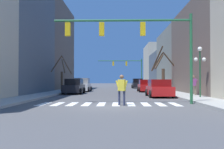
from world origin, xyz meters
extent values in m
plane|color=#4C4C4F|center=(0.00, 0.00, 0.00)|extent=(240.00, 240.00, 0.00)
cube|color=#515B66|center=(-10.81, 13.60, 6.73)|extent=(6.00, 12.52, 13.46)
cube|color=#66564C|center=(-10.81, 27.46, 6.82)|extent=(6.00, 15.20, 13.65)
cube|color=#66564C|center=(10.81, 13.59, 4.75)|extent=(6.00, 14.81, 9.49)
cube|color=gray|center=(10.81, 27.84, 4.68)|extent=(6.00, 13.70, 9.35)
cube|color=#515B66|center=(10.81, 40.79, 3.59)|extent=(6.00, 12.20, 7.18)
cube|color=#BCB299|center=(10.81, 53.58, 5.26)|extent=(6.00, 13.38, 10.52)
cube|color=white|center=(-4.05, 1.62, 0.00)|extent=(0.45, 2.60, 0.01)
cube|color=white|center=(-3.15, 1.62, 0.00)|extent=(0.45, 2.60, 0.01)
cube|color=white|center=(-2.25, 1.62, 0.00)|extent=(0.45, 2.60, 0.01)
cube|color=white|center=(-1.35, 1.62, 0.00)|extent=(0.45, 2.60, 0.01)
cube|color=white|center=(-0.45, 1.62, 0.00)|extent=(0.45, 2.60, 0.01)
cube|color=white|center=(0.45, 1.62, 0.00)|extent=(0.45, 2.60, 0.01)
cube|color=white|center=(1.35, 1.62, 0.00)|extent=(0.45, 2.60, 0.01)
cube|color=white|center=(2.25, 1.62, 0.00)|extent=(0.45, 2.60, 0.01)
cube|color=white|center=(3.15, 1.62, 0.00)|extent=(0.45, 2.60, 0.01)
cube|color=white|center=(4.05, 1.62, 0.00)|extent=(0.45, 2.60, 0.01)
cylinder|color=#236038|center=(5.13, 1.95, 2.82)|extent=(0.18, 0.18, 5.64)
cylinder|color=#236038|center=(0.83, 1.95, 5.24)|extent=(8.60, 0.14, 0.14)
cube|color=yellow|center=(2.12, 1.95, 4.69)|extent=(0.32, 0.28, 0.84)
cube|color=yellow|center=(-0.46, 1.95, 4.69)|extent=(0.32, 0.28, 0.84)
cube|color=yellow|center=(-2.61, 1.95, 4.69)|extent=(0.32, 0.28, 0.84)
cylinder|color=#236038|center=(5.13, 36.10, 2.83)|extent=(0.18, 0.18, 5.67)
cylinder|color=#236038|center=(0.91, 36.10, 5.27)|extent=(8.45, 0.14, 0.14)
cube|color=yellow|center=(2.18, 36.10, 4.72)|extent=(0.32, 0.28, 0.84)
cube|color=yellow|center=(-0.36, 36.10, 4.72)|extent=(0.32, 0.28, 0.84)
cylinder|color=#1E4C2D|center=(7.04, 6.33, 1.96)|extent=(0.12, 0.12, 3.61)
sphere|color=white|center=(7.04, 6.33, 3.94)|extent=(0.36, 0.36, 0.36)
sphere|color=white|center=(6.72, 6.33, 3.11)|extent=(0.31, 0.31, 0.31)
sphere|color=white|center=(7.36, 6.33, 3.11)|extent=(0.31, 0.31, 0.31)
cube|color=red|center=(4.21, 8.87, 0.55)|extent=(1.84, 4.84, 0.75)
cube|color=maroon|center=(4.21, 8.87, 1.24)|extent=(1.70, 2.51, 0.62)
cylinder|color=black|center=(3.27, 10.37, 0.32)|extent=(0.22, 0.64, 0.64)
cylinder|color=black|center=(5.15, 10.37, 0.32)|extent=(0.22, 0.64, 0.64)
cylinder|color=black|center=(3.27, 7.37, 0.32)|extent=(0.22, 0.64, 0.64)
cylinder|color=black|center=(5.15, 7.37, 0.32)|extent=(0.22, 0.64, 0.64)
cube|color=red|center=(4.19, 19.15, 0.56)|extent=(1.89, 4.36, 0.77)
cube|color=maroon|center=(4.19, 19.15, 1.26)|extent=(1.74, 2.27, 0.63)
cylinder|color=black|center=(3.23, 20.50, 0.32)|extent=(0.22, 0.64, 0.64)
cylinder|color=black|center=(5.15, 20.50, 0.32)|extent=(0.22, 0.64, 0.64)
cylinder|color=black|center=(3.23, 17.80, 0.32)|extent=(0.22, 0.64, 0.64)
cylinder|color=black|center=(5.15, 17.80, 0.32)|extent=(0.22, 0.64, 0.64)
cube|color=white|center=(-4.17, 20.05, 0.61)|extent=(1.93, 4.67, 0.88)
cube|color=gray|center=(-4.17, 20.05, 1.41)|extent=(1.78, 2.43, 0.72)
cylinder|color=black|center=(-5.15, 21.50, 0.32)|extent=(0.22, 0.64, 0.64)
cylinder|color=black|center=(-3.18, 21.50, 0.32)|extent=(0.22, 0.64, 0.64)
cylinder|color=black|center=(-5.15, 18.61, 0.32)|extent=(0.22, 0.64, 0.64)
cylinder|color=black|center=(-3.18, 18.61, 0.32)|extent=(0.22, 0.64, 0.64)
cube|color=black|center=(4.20, 34.65, 0.62)|extent=(1.86, 4.47, 0.90)
cube|color=black|center=(4.20, 34.65, 1.44)|extent=(1.71, 2.32, 0.73)
cylinder|color=black|center=(3.26, 36.04, 0.32)|extent=(0.22, 0.64, 0.64)
cylinder|color=black|center=(5.15, 36.04, 0.32)|extent=(0.22, 0.64, 0.64)
cylinder|color=black|center=(3.26, 33.27, 0.32)|extent=(0.22, 0.64, 0.64)
cylinder|color=black|center=(5.15, 33.27, 0.32)|extent=(0.22, 0.64, 0.64)
cube|color=black|center=(-4.24, 14.06, 0.58)|extent=(1.79, 4.59, 0.80)
cube|color=black|center=(-4.24, 14.06, 1.31)|extent=(1.65, 2.39, 0.66)
cylinder|color=black|center=(-5.15, 15.48, 0.32)|extent=(0.22, 0.64, 0.64)
cylinder|color=black|center=(-3.32, 15.48, 0.32)|extent=(0.22, 0.64, 0.64)
cylinder|color=black|center=(-5.15, 12.64, 0.32)|extent=(0.22, 0.64, 0.64)
cylinder|color=black|center=(-3.32, 12.64, 0.32)|extent=(0.22, 0.64, 0.64)
cylinder|color=#282D47|center=(0.93, 0.76, 0.42)|extent=(0.13, 0.13, 0.85)
cylinder|color=#282D47|center=(0.64, 0.88, 0.42)|extent=(0.13, 0.13, 0.85)
cube|color=gold|center=(0.78, 0.82, 1.18)|extent=(0.47, 0.37, 0.67)
sphere|color=brown|center=(0.78, 0.82, 1.67)|extent=(0.24, 0.24, 0.24)
cylinder|color=gold|center=(1.00, 0.73, 1.14)|extent=(0.30, 0.19, 0.65)
cylinder|color=gold|center=(0.56, 0.91, 1.14)|extent=(0.30, 0.19, 0.65)
cylinder|color=#7A705B|center=(7.15, 9.03, 0.56)|extent=(0.12, 0.12, 0.83)
cylinder|color=#7A705B|center=(7.45, 9.05, 0.56)|extent=(0.12, 0.12, 0.83)
cube|color=#9E4C93|center=(7.30, 9.04, 1.30)|extent=(0.42, 0.25, 0.65)
sphere|color=#8C664C|center=(7.30, 9.04, 1.78)|extent=(0.23, 0.23, 0.23)
cylinder|color=#9E4C93|center=(7.07, 9.03, 1.26)|extent=(0.29, 0.11, 0.63)
cylinder|color=#9E4C93|center=(7.54, 9.06, 1.26)|extent=(0.29, 0.11, 0.63)
cylinder|color=brown|center=(-6.29, 17.30, 1.33)|extent=(0.27, 0.27, 2.36)
cylinder|color=brown|center=(-5.76, 17.75, 3.30)|extent=(1.13, 1.02, 2.21)
cylinder|color=brown|center=(-6.91, 17.13, 3.48)|extent=(1.35, 0.48, 2.08)
cylinder|color=brown|center=(-5.99, 16.81, 3.18)|extent=(0.68, 1.11, 1.74)
cylinder|color=#473828|center=(6.37, 19.30, 1.56)|extent=(0.40, 0.40, 2.81)
cylinder|color=#473828|center=(5.71, 20.14, 4.32)|extent=(1.42, 1.89, 3.27)
cylinder|color=#473828|center=(7.40, 19.46, 3.87)|extent=(2.20, 0.54, 2.59)
cylinder|color=#473828|center=(5.70, 19.94, 3.88)|extent=(1.45, 1.51, 2.46)
cylinder|color=#473828|center=(5.82, 19.06, 3.86)|extent=(1.28, 0.68, 2.00)
camera|label=1|loc=(0.57, -14.45, 1.45)|focal=42.00mm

